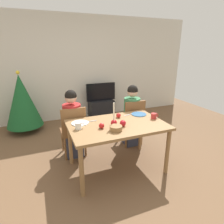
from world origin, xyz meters
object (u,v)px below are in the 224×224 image
Objects in this scene: bowl_walnuts at (116,128)px; apple_by_left_plate at (102,126)px; plate_left at (80,123)px; candle_centerpiece at (114,121)px; plate_right at (139,114)px; mug_left at (78,126)px; dining_table at (117,129)px; person_left_child at (73,125)px; tv_stand at (101,109)px; chair_left at (73,129)px; apple_by_right_mug at (123,123)px; chair_right at (132,120)px; apple_near_candle at (118,115)px; tv at (101,92)px; christmas_tree at (22,101)px; mug_right at (154,116)px; person_right_child at (132,116)px.

apple_by_left_plate is at bearing 137.95° from bowl_walnuts.
plate_left is 0.58m from bowl_walnuts.
candle_centerpiece reaches higher than bowl_walnuts.
mug_left is at bearing -168.80° from plate_right.
person_left_child is at bearing 130.04° from dining_table.
tv_stand is 3.81× the size of bowl_walnuts.
chair_left is 0.96m from apple_by_right_mug.
chair_right is 1.17m from plate_left.
bowl_walnuts is 0.50m from apple_near_candle.
person_left_child reaches higher than tv.
christmas_tree reaches higher than mug_left.
chair_right is 3.65× the size of plate_right.
mug_left is at bearing -92.27° from person_left_child.
bowl_walnuts is 0.18m from apple_by_right_mug.
apple_near_candle is at bearing 55.15° from candle_centerpiece.
christmas_tree is 5.53× the size of plate_right.
apple_by_left_plate is (0.27, -0.71, 0.22)m from person_left_child.
apple_by_right_mug is at bearing -57.35° from christmas_tree.
bowl_walnuts is 0.21m from apple_by_left_plate.
plate_right is at bearing -44.67° from christmas_tree.
christmas_tree is at bearing 119.76° from person_left_child.
mug_right is at bearing -46.65° from christmas_tree.
christmas_tree reaches higher than apple_by_right_mug.
tv is at bearing 92.13° from mug_right.
christmas_tree is 15.43× the size of apple_by_right_mug.
apple_by_left_plate is (-0.85, -0.71, 0.22)m from person_right_child.
chair_left is at bearing 180.00° from chair_right.
bowl_walnuts is (0.43, -0.82, 0.27)m from chair_left.
apple_by_left_plate is at bearing 173.12° from apple_by_right_mug.
bowl_walnuts is at bearing -104.32° from tv_stand.
tv reaches higher than bowl_walnuts.
person_right_child is 0.70m from mug_right.
christmas_tree is 2.62m from plate_right.
dining_table is 0.58m from mug_left.
chair_left is at bearing 125.22° from candle_centerpiece.
bowl_walnuts is at bearing -117.64° from apple_near_candle.
tv is 2.43m from candle_centerpiece.
person_left_child reaches higher than tv_stand.
bowl_walnuts is at bearing -48.05° from plate_left.
chair_left reaches higher than tv_stand.
chair_right is 1.31m from mug_left.
apple_near_candle is 0.97× the size of apple_by_left_plate.
apple_near_candle is (0.66, -0.38, 0.28)m from chair_left.
chair_right is at bearing -90.00° from person_right_child.
mug_left is at bearing 177.07° from dining_table.
plate_right reaches higher than dining_table.
tv_stand is 2.52m from apple_by_right_mug.
plate_left is at bearing 167.95° from mug_right.
person_right_child is at bearing 54.18° from apple_by_right_mug.
mug_right is 0.75m from bowl_walnuts.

